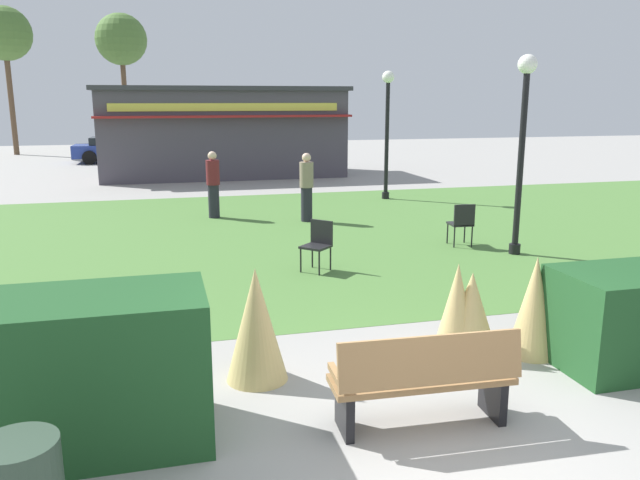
# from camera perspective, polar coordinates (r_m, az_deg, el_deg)

# --- Properties ---
(ground_plane) EXTENTS (80.00, 80.00, 0.00)m
(ground_plane) POSITION_cam_1_polar(r_m,az_deg,el_deg) (5.76, 10.10, -18.60)
(ground_plane) COLOR #999691
(lawn_patch) EXTENTS (36.00, 12.00, 0.01)m
(lawn_patch) POSITION_cam_1_polar(r_m,az_deg,el_deg) (13.97, -5.33, 0.40)
(lawn_patch) COLOR #4C7A38
(lawn_patch) RESTS_ON ground_plane
(park_bench) EXTENTS (1.72, 0.60, 0.95)m
(park_bench) POSITION_cam_1_polar(r_m,az_deg,el_deg) (5.91, 9.47, -12.40)
(park_bench) COLOR #9E7547
(park_bench) RESTS_ON ground_plane
(hedge_left) EXTENTS (2.42, 1.10, 1.36)m
(hedge_left) POSITION_cam_1_polar(r_m,az_deg,el_deg) (5.88, -22.22, -11.25)
(hedge_left) COLOR #1E4C23
(hedge_left) RESTS_ON ground_plane
(ornamental_grass_behind_left) EXTENTS (0.67, 0.67, 1.25)m
(ornamental_grass_behind_left) POSITION_cam_1_polar(r_m,az_deg,el_deg) (6.77, -5.83, -7.67)
(ornamental_grass_behind_left) COLOR tan
(ornamental_grass_behind_left) RESTS_ON ground_plane
(ornamental_grass_behind_right) EXTENTS (0.57, 0.57, 1.20)m
(ornamental_grass_behind_right) POSITION_cam_1_polar(r_m,az_deg,el_deg) (7.78, 18.93, -5.74)
(ornamental_grass_behind_right) COLOR tan
(ornamental_grass_behind_right) RESTS_ON ground_plane
(ornamental_grass_behind_center) EXTENTS (0.55, 0.55, 1.13)m
(ornamental_grass_behind_center) POSITION_cam_1_polar(r_m,az_deg,el_deg) (7.53, 12.34, -6.25)
(ornamental_grass_behind_center) COLOR tan
(ornamental_grass_behind_center) RESTS_ON ground_plane
(ornamental_grass_behind_far) EXTENTS (0.69, 0.69, 1.02)m
(ornamental_grass_behind_far) POSITION_cam_1_polar(r_m,az_deg,el_deg) (7.59, 13.57, -6.60)
(ornamental_grass_behind_far) COLOR tan
(ornamental_grass_behind_far) RESTS_ON ground_plane
(lamppost_mid) EXTENTS (0.36, 0.36, 3.78)m
(lamppost_mid) POSITION_cam_1_polar(r_m,az_deg,el_deg) (12.54, 18.00, 9.50)
(lamppost_mid) COLOR black
(lamppost_mid) RESTS_ON ground_plane
(lamppost_far) EXTENTS (0.36, 0.36, 3.78)m
(lamppost_far) POSITION_cam_1_polar(r_m,az_deg,el_deg) (18.98, 6.15, 10.93)
(lamppost_far) COLOR black
(lamppost_far) RESTS_ON ground_plane
(food_kiosk) EXTENTS (9.44, 4.20, 3.43)m
(food_kiosk) POSITION_cam_1_polar(r_m,az_deg,el_deg) (25.11, -8.87, 9.75)
(food_kiosk) COLOR #47424C
(food_kiosk) RESTS_ON ground_plane
(cafe_chair_west) EXTENTS (0.47, 0.47, 0.89)m
(cafe_chair_west) POSITION_cam_1_polar(r_m,az_deg,el_deg) (13.14, 12.81, 1.69)
(cafe_chair_west) COLOR black
(cafe_chair_west) RESTS_ON ground_plane
(cafe_chair_east) EXTENTS (0.62, 0.62, 0.89)m
(cafe_chair_east) POSITION_cam_1_polar(r_m,az_deg,el_deg) (10.99, -0.15, -0.12)
(cafe_chair_east) COLOR black
(cafe_chair_east) RESTS_ON ground_plane
(person_strolling) EXTENTS (0.34, 0.34, 1.69)m
(person_strolling) POSITION_cam_1_polar(r_m,az_deg,el_deg) (16.13, -9.70, 5.03)
(person_strolling) COLOR #23232D
(person_strolling) RESTS_ON ground_plane
(person_standing) EXTENTS (0.34, 0.34, 1.69)m
(person_standing) POSITION_cam_1_polar(r_m,az_deg,el_deg) (15.43, -1.23, 4.86)
(person_standing) COLOR #23232D
(person_standing) RESTS_ON ground_plane
(parked_car_west_slot) EXTENTS (4.25, 2.14, 1.20)m
(parked_car_west_slot) POSITION_cam_1_polar(r_m,az_deg,el_deg) (31.77, -17.83, 7.93)
(parked_car_west_slot) COLOR navy
(parked_car_west_slot) RESTS_ON ground_plane
(parked_car_center_slot) EXTENTS (4.28, 2.21, 1.20)m
(parked_car_center_slot) POSITION_cam_1_polar(r_m,az_deg,el_deg) (31.91, -8.20, 8.43)
(parked_car_center_slot) COLOR black
(parked_car_center_slot) RESTS_ON ground_plane
(tree_left_bg) EXTENTS (2.80, 2.80, 7.72)m
(tree_left_bg) POSITION_cam_1_polar(r_m,az_deg,el_deg) (38.20, -26.82, 16.36)
(tree_left_bg) COLOR brown
(tree_left_bg) RESTS_ON ground_plane
(tree_right_bg) EXTENTS (2.80, 2.80, 7.58)m
(tree_right_bg) POSITION_cam_1_polar(r_m,az_deg,el_deg) (37.89, -17.66, 16.93)
(tree_right_bg) COLOR brown
(tree_right_bg) RESTS_ON ground_plane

